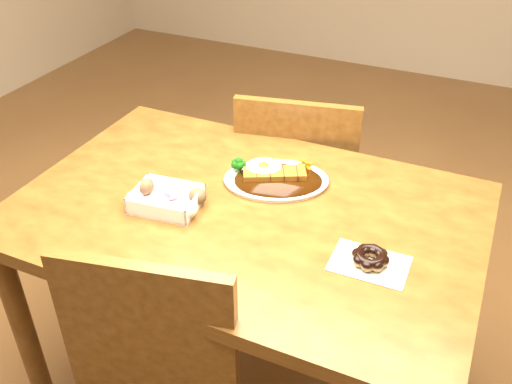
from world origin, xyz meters
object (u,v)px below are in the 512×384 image
at_px(chair_far, 299,187).
at_px(donut_box, 166,198).
at_px(katsu_curry_plate, 274,177).
at_px(pon_de_ring, 370,258).
at_px(table, 246,238).

bearing_deg(chair_far, donut_box, 64.83).
bearing_deg(katsu_curry_plate, chair_far, 99.29).
xyz_separation_m(chair_far, katsu_curry_plate, (0.06, -0.39, 0.29)).
distance_m(chair_far, pon_de_ring, 0.79).
bearing_deg(table, chair_far, 94.67).
xyz_separation_m(donut_box, pon_de_ring, (0.54, -0.00, -0.01)).
bearing_deg(katsu_curry_plate, pon_de_ring, -34.46).
distance_m(katsu_curry_plate, donut_box, 0.31).
bearing_deg(chair_far, table, 82.97).
xyz_separation_m(table, katsu_curry_plate, (0.02, 0.15, 0.11)).
height_order(table, donut_box, donut_box).
height_order(table, katsu_curry_plate, katsu_curry_plate).
bearing_deg(table, katsu_curry_plate, 82.28).
bearing_deg(katsu_curry_plate, table, -97.72).
relative_size(katsu_curry_plate, donut_box, 1.67).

